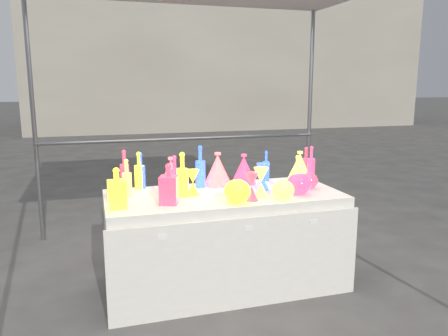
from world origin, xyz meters
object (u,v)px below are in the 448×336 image
object	(u,v)px
bottle_0	(139,170)
display_table	(224,240)
cardboard_box_closed	(181,204)
lampshade_0	(171,173)
globe_0	(237,193)
hourglass_0	(252,186)
decanter_0	(117,188)

from	to	relation	value
bottle_0	display_table	bearing A→B (deg)	-30.60
cardboard_box_closed	lampshade_0	bearing A→B (deg)	-108.46
globe_0	cardboard_box_closed	bearing A→B (deg)	90.14
hourglass_0	globe_0	xyz separation A→B (m)	(-0.12, -0.04, -0.03)
cardboard_box_closed	lampshade_0	size ratio (longest dim) A/B	2.11
globe_0	lampshade_0	bearing A→B (deg)	122.74
globe_0	lampshade_0	size ratio (longest dim) A/B	0.74
display_table	decanter_0	distance (m)	0.98
display_table	bottle_0	distance (m)	0.88
bottle_0	hourglass_0	bearing A→B (deg)	-39.21
decanter_0	lampshade_0	world-z (taller)	decanter_0
decanter_0	lampshade_0	bearing A→B (deg)	41.75
bottle_0	cardboard_box_closed	bearing A→B (deg)	66.55
decanter_0	globe_0	distance (m)	0.83
decanter_0	lampshade_0	distance (m)	0.65
display_table	decanter_0	bearing A→B (deg)	-167.95
decanter_0	globe_0	size ratio (longest dim) A/B	1.48
lampshade_0	display_table	bearing A→B (deg)	-53.57
bottle_0	decanter_0	distance (m)	0.57
cardboard_box_closed	bottle_0	xyz separation A→B (m)	(-0.61, -1.41, 0.70)
display_table	hourglass_0	size ratio (longest dim) A/B	8.89
decanter_0	globe_0	xyz separation A→B (m)	(0.82, -0.11, -0.06)
decanter_0	globe_0	bearing A→B (deg)	-11.76
hourglass_0	globe_0	size ratio (longest dim) A/B	1.09
display_table	hourglass_0	xyz separation A→B (m)	(0.13, -0.24, 0.48)
lampshade_0	decanter_0	bearing A→B (deg)	-149.11
cardboard_box_closed	globe_0	xyz separation A→B (m)	(0.01, -2.06, 0.63)
cardboard_box_closed	decanter_0	distance (m)	2.22
hourglass_0	display_table	bearing A→B (deg)	118.42
bottle_0	hourglass_0	xyz separation A→B (m)	(0.74, -0.60, -0.05)
bottle_0	decanter_0	xyz separation A→B (m)	(-0.20, -0.53, -0.01)
hourglass_0	globe_0	distance (m)	0.13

